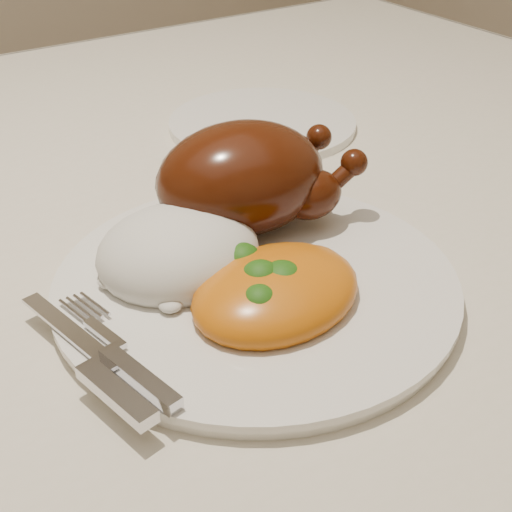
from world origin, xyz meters
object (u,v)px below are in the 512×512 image
dinner_plate (256,285)px  side_plate (262,123)px  roast_chicken (246,178)px  dining_table (18,323)px

dinner_plate → side_plate: (0.19, 0.27, -0.00)m
dinner_plate → roast_chicken: bearing=62.1°
dinner_plate → side_plate: dinner_plate is taller
dining_table → side_plate: size_ratio=7.44×
side_plate → roast_chicken: (-0.15, -0.20, 0.05)m
side_plate → dining_table: bearing=-168.7°
dining_table → roast_chicken: roast_chicken is taller
dining_table → dinner_plate: 0.27m
dining_table → dinner_plate: dinner_plate is taller
dinner_plate → side_plate: 0.33m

